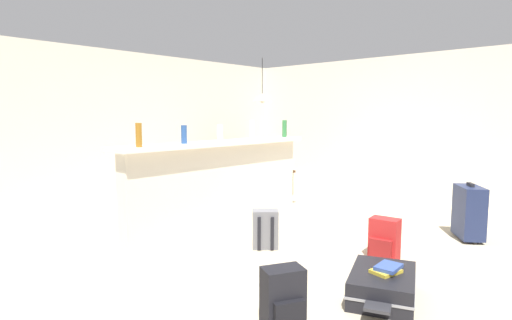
% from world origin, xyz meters
% --- Properties ---
extents(ground_plane, '(13.00, 13.00, 0.05)m').
position_xyz_m(ground_plane, '(0.00, 0.00, -0.03)').
color(ground_plane, '#BCAD8E').
extents(wall_back, '(6.60, 0.10, 2.50)m').
position_xyz_m(wall_back, '(0.00, 3.05, 1.25)').
color(wall_back, silver).
rests_on(wall_back, ground_plane).
extents(wall_right, '(0.10, 6.00, 2.50)m').
position_xyz_m(wall_right, '(3.05, 0.30, 1.25)').
color(wall_right, silver).
rests_on(wall_right, ground_plane).
extents(partition_half_wall, '(2.80, 0.20, 1.07)m').
position_xyz_m(partition_half_wall, '(-0.65, 0.58, 0.53)').
color(partition_half_wall, silver).
rests_on(partition_half_wall, ground_plane).
extents(bar_countertop, '(2.96, 0.40, 0.05)m').
position_xyz_m(bar_countertop, '(-0.65, 0.58, 1.09)').
color(bar_countertop, white).
rests_on(bar_countertop, partition_half_wall).
extents(bottle_amber, '(0.07, 0.07, 0.25)m').
position_xyz_m(bottle_amber, '(-1.87, 0.49, 1.24)').
color(bottle_amber, '#9E661E').
rests_on(bottle_amber, bar_countertop).
extents(bottle_blue, '(0.07, 0.07, 0.22)m').
position_xyz_m(bottle_blue, '(-1.23, 0.56, 1.23)').
color(bottle_blue, '#284C89').
rests_on(bottle_blue, bar_countertop).
extents(bottle_clear, '(0.07, 0.07, 0.21)m').
position_xyz_m(bottle_clear, '(-0.62, 0.61, 1.22)').
color(bottle_clear, silver).
rests_on(bottle_clear, bar_countertop).
extents(bottle_white, '(0.06, 0.06, 0.26)m').
position_xyz_m(bottle_white, '(0.03, 0.65, 1.25)').
color(bottle_white, silver).
rests_on(bottle_white, bar_countertop).
extents(bottle_green, '(0.07, 0.07, 0.25)m').
position_xyz_m(bottle_green, '(0.61, 0.53, 1.24)').
color(bottle_green, '#2D6B38').
rests_on(bottle_green, bar_countertop).
extents(dining_table, '(1.10, 0.80, 0.74)m').
position_xyz_m(dining_table, '(1.57, 1.98, 0.65)').
color(dining_table, '#332319').
rests_on(dining_table, ground_plane).
extents(dining_chair_near_partition, '(0.44, 0.44, 0.93)m').
position_xyz_m(dining_chair_near_partition, '(1.53, 1.43, 0.52)').
color(dining_chair_near_partition, '#4C331E').
rests_on(dining_chair_near_partition, ground_plane).
extents(dining_chair_far_side, '(0.40, 0.40, 0.93)m').
position_xyz_m(dining_chair_far_side, '(1.57, 2.50, 0.52)').
color(dining_chair_far_side, '#4C331E').
rests_on(dining_chair_far_side, ground_plane).
extents(pendant_lamp, '(0.34, 0.34, 0.84)m').
position_xyz_m(pendant_lamp, '(1.63, 1.88, 1.78)').
color(pendant_lamp, black).
extents(suitcase_flat_black, '(0.89, 0.70, 0.22)m').
position_xyz_m(suitcase_flat_black, '(-1.22, -1.92, 0.11)').
color(suitcase_flat_black, black).
rests_on(suitcase_flat_black, ground_plane).
extents(backpack_black, '(0.33, 0.32, 0.42)m').
position_xyz_m(backpack_black, '(-2.10, -1.62, 0.20)').
color(backpack_black, black).
rests_on(backpack_black, ground_plane).
extents(suitcase_upright_navy, '(0.50, 0.45, 0.67)m').
position_xyz_m(suitcase_upright_navy, '(0.93, -1.96, 0.33)').
color(suitcase_upright_navy, '#1E284C').
rests_on(suitcase_upright_navy, ground_plane).
extents(backpack_grey, '(0.34, 0.34, 0.42)m').
position_xyz_m(backpack_grey, '(-0.90, -0.41, 0.20)').
color(backpack_grey, slate).
rests_on(backpack_grey, ground_plane).
extents(backpack_red, '(0.27, 0.30, 0.42)m').
position_xyz_m(backpack_red, '(-0.36, -1.53, 0.20)').
color(backpack_red, red).
rests_on(backpack_red, ground_plane).
extents(book_stack, '(0.27, 0.21, 0.06)m').
position_xyz_m(book_stack, '(-1.21, -1.95, 0.25)').
color(book_stack, gold).
rests_on(book_stack, suitcase_flat_black).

